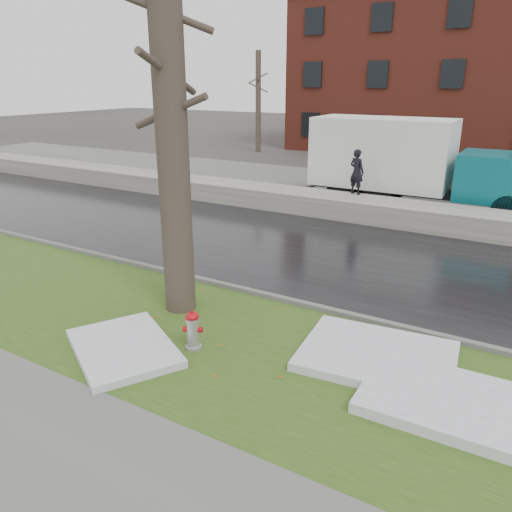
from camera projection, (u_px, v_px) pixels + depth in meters
The scene contains 17 objects.
ground at pixel (223, 310), 10.77m from camera, with size 120.00×120.00×0.00m, color #47423D.
verge at pixel (187, 333), 9.75m from camera, with size 60.00×4.50×0.04m, color #304818.
sidewalk at pixel (14, 448), 6.70m from camera, with size 60.00×3.00×0.05m, color slate.
road at pixel (310, 251), 14.41m from camera, with size 60.00×7.00×0.03m, color black.
parking_lot at pixel (394, 196), 21.31m from camera, with size 60.00×9.00×0.03m, color slate.
curb at pixel (247, 291), 11.56m from camera, with size 60.00×0.15×0.14m, color slate.
snowbank at pixel (360, 209), 17.70m from camera, with size 60.00×1.60×0.75m, color #A9A69B.
brick_building at pixel (505, 75), 32.48m from camera, with size 26.00×12.00×10.00m, color maroon.
bg_tree_left at pixel (258, 101), 33.26m from camera, with size 1.40×1.62×6.50m.
bg_tree_center at pixel (365, 101), 33.63m from camera, with size 1.40×1.62×6.50m.
fire_hydrant at pixel (193, 329), 9.03m from camera, with size 0.37×0.36×0.76m.
tree at pixel (171, 116), 9.47m from camera, with size 1.65×1.96×7.95m.
box_truck at pixel (409, 161), 18.96m from camera, with size 10.00×2.43×3.34m.
worker at pixel (357, 172), 17.97m from camera, with size 0.59×0.39×1.62m, color black.
snow_patch_near at pixel (377, 356), 8.76m from camera, with size 2.60×2.00×0.16m, color white.
snow_patch_far at pixel (124, 348), 9.04m from camera, with size 2.20×1.60×0.14m, color white.
snow_patch_side at pixel (459, 404), 7.44m from camera, with size 2.80×1.80×0.18m, color white.
Camera 1 is at (5.58, -8.03, 4.70)m, focal length 35.00 mm.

